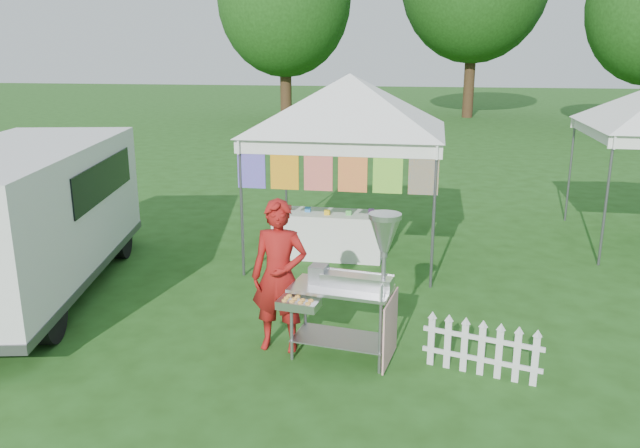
# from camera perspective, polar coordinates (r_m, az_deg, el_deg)

# --- Properties ---
(ground) EXTENTS (120.00, 120.00, 0.00)m
(ground) POSITION_cam_1_polar(r_m,az_deg,el_deg) (7.53, -1.22, -10.69)
(ground) COLOR #204614
(ground) RESTS_ON ground
(canopy_main) EXTENTS (4.24, 4.24, 3.45)m
(canopy_main) POSITION_cam_1_polar(r_m,az_deg,el_deg) (10.22, 2.76, 13.53)
(canopy_main) COLOR #59595E
(canopy_main) RESTS_ON ground
(donut_cart) EXTENTS (1.30, 0.81, 1.69)m
(donut_cart) POSITION_cam_1_polar(r_m,az_deg,el_deg) (6.74, 3.40, -4.72)
(donut_cart) COLOR gray
(donut_cart) RESTS_ON ground
(vendor) EXTENTS (0.64, 0.43, 1.76)m
(vendor) POSITION_cam_1_polar(r_m,az_deg,el_deg) (7.06, -3.74, -4.79)
(vendor) COLOR maroon
(vendor) RESTS_ON ground
(cargo_van) EXTENTS (3.06, 5.32, 2.08)m
(cargo_van) POSITION_cam_1_polar(r_m,az_deg,el_deg) (9.64, -25.36, 0.72)
(cargo_van) COLOR silver
(cargo_van) RESTS_ON ground
(picket_fence) EXTENTS (1.23, 0.34, 0.56)m
(picket_fence) POSITION_cam_1_polar(r_m,az_deg,el_deg) (6.90, 14.54, -11.10)
(picket_fence) COLOR silver
(picket_fence) RESTS_ON ground
(display_table) EXTENTS (1.80, 0.70, 0.76)m
(display_table) POSITION_cam_1_polar(r_m,az_deg,el_deg) (10.43, 0.79, -0.96)
(display_table) COLOR white
(display_table) RESTS_ON ground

